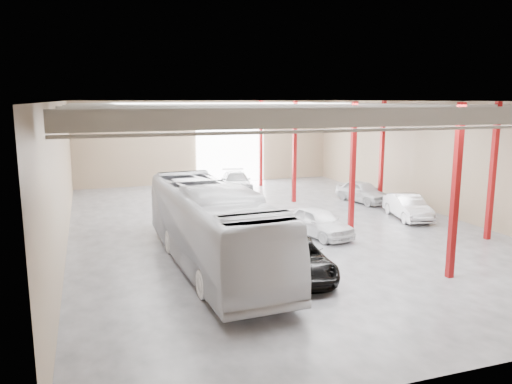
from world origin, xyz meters
TOP-DOWN VIEW (x-y plane):
  - depot_shell at (0.13, 0.48)m, footprint 22.12×32.12m
  - coach_bus at (-4.95, -5.53)m, footprint 3.50×12.83m
  - black_sedan at (-2.00, -7.82)m, footprint 3.17×5.52m
  - car_row_a at (1.53, -2.62)m, footprint 2.64×4.68m
  - car_row_b at (-1.79, 4.50)m, footprint 2.96×5.26m
  - car_row_c at (1.14, 11.23)m, footprint 3.02×5.53m
  - car_right_near at (8.30, -0.87)m, footprint 2.46×4.67m
  - car_right_far at (8.30, 4.33)m, footprint 2.54×4.63m

SIDE VIEW (x-z plane):
  - black_sedan at x=-2.00m, z-range 0.00..1.45m
  - car_right_near at x=8.30m, z-range 0.00..1.46m
  - car_right_far at x=8.30m, z-range 0.00..1.49m
  - car_row_a at x=1.53m, z-range 0.00..1.50m
  - car_row_c at x=1.14m, z-range 0.00..1.52m
  - car_row_b at x=-1.79m, z-range 0.00..1.64m
  - coach_bus at x=-4.95m, z-range 0.00..3.54m
  - depot_shell at x=0.13m, z-range 1.44..8.51m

